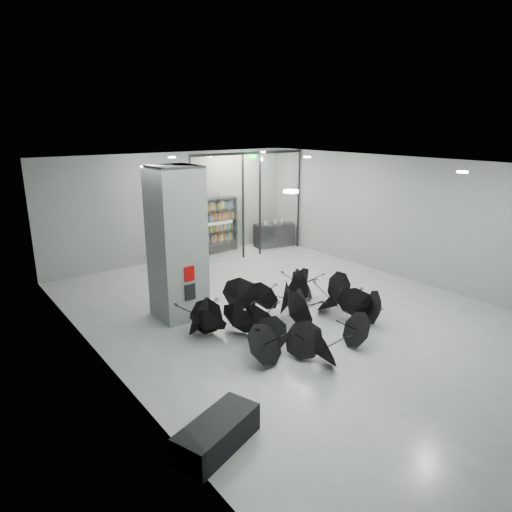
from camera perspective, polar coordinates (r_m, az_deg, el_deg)
room at (r=11.59m, az=5.68°, el=5.46°), size 14.00×14.02×4.01m
column at (r=11.99m, az=-9.89°, el=1.52°), size 1.20×1.20×4.00m
fire_cabinet at (r=11.65m, az=-8.33°, el=-2.18°), size 0.28×0.04×0.38m
info_panel at (r=11.81m, az=-8.23°, el=-4.48°), size 0.30×0.03×0.42m
exit_sign at (r=17.05m, az=-0.43°, el=12.27°), size 0.30×0.06×0.15m
glass_partition at (r=17.40m, az=-0.84°, el=6.91°), size 5.06×0.08×4.00m
bench at (r=7.82m, az=-4.86°, el=-21.23°), size 1.64×1.12×0.49m
bookshelf at (r=18.16m, az=-5.32°, el=3.76°), size 2.03×0.57×2.20m
shop_counter at (r=19.26m, az=2.22°, el=2.66°), size 1.71×0.96×0.96m
umbrella_cluster at (r=11.71m, az=3.76°, el=-7.38°), size 5.39×4.61×1.27m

